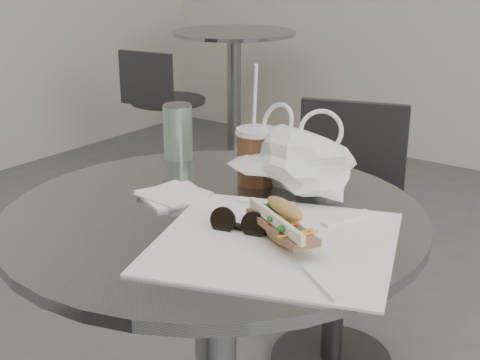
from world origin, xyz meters
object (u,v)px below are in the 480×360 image
Objects in this scene: chair_far at (339,253)px; bg_chair at (165,126)px; bg_table at (234,79)px; banh_mi at (283,223)px; iced_coffee at (256,155)px; drink_can at (178,132)px; sunglasses at (239,224)px; cafe_table at (216,343)px.

bg_chair is at bearing -47.57° from chair_far.
bg_chair is at bearing -87.33° from bg_table.
bg_table is at bearing 157.37° from banh_mi.
bg_table is 2.59m from iced_coffee.
banh_mi is at bearing -50.50° from bg_chair.
chair_far is (1.48, -1.47, -0.12)m from bg_table.
banh_mi is 1.71× the size of drink_can.
banh_mi is at bearing -6.93° from sunglasses.
bg_chair is (-1.45, 0.84, -0.02)m from chair_far.
iced_coffee is 0.26m from sunglasses.
banh_mi is (0.29, -0.77, 0.43)m from chair_far.
drink_can reaches higher than sunglasses.
cafe_table is 1.00× the size of chair_far.
cafe_table is 2.22m from bg_chair.
banh_mi is (0.17, -0.04, 0.31)m from cafe_table.
iced_coffee is at bearing 162.26° from banh_mi.
chair_far is (-0.12, 0.73, -0.12)m from cafe_table.
cafe_table is at bearing 81.80° from chair_far.
drink_can reaches higher than chair_far.
banh_mi reaches higher than bg_table.
cafe_table is 3.62× the size of banh_mi.
bg_chair is 3.43× the size of banh_mi.
banh_mi is at bearing -46.78° from iced_coffee.
chair_far is 3.63× the size of banh_mi.
bg_table is at bearing -62.34° from chair_far.
drink_can is (1.31, -1.36, 0.48)m from bg_chair.
iced_coffee reaches higher than sunglasses.
drink_can is at bearing 57.25° from chair_far.
iced_coffee is (0.09, -0.56, 0.46)m from chair_far.
bg_table is 2.09m from chair_far.
chair_far reaches higher than bg_table.
iced_coffee is 0.24m from drink_can.
drink_can reaches higher than banh_mi.
drink_can is at bearing 179.43° from banh_mi.
iced_coffee reaches higher than banh_mi.
iced_coffee reaches higher than bg_chair.
cafe_table is at bearing -52.72° from bg_chair.
sunglasses is (1.67, -1.62, 0.43)m from bg_chair.
cafe_table is 0.36m from banh_mi.
drink_can is (1.34, -2.00, 0.34)m from bg_table.
bg_chair is (0.03, -0.63, -0.14)m from bg_table.
drink_can is (-0.36, 0.26, 0.04)m from sunglasses.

